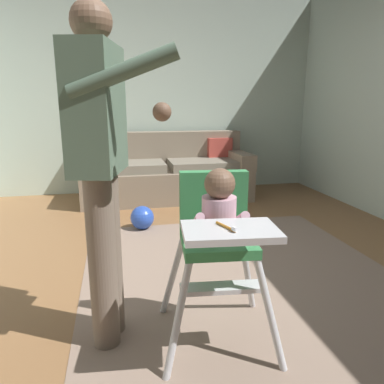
# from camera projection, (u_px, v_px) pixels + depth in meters

# --- Properties ---
(ground) EXTENTS (6.09, 7.28, 0.10)m
(ground) POSITION_uv_depth(u_px,v_px,m) (204.00, 283.00, 2.66)
(ground) COLOR brown
(wall_far) EXTENTS (5.29, 0.06, 2.68)m
(wall_far) POSITION_uv_depth(u_px,v_px,m) (156.00, 96.00, 5.06)
(wall_far) COLOR #B6C9B9
(wall_far) RESTS_ON ground
(area_rug) EXTENTS (2.27, 2.81, 0.01)m
(area_rug) POSITION_uv_depth(u_px,v_px,m) (248.00, 285.00, 2.53)
(area_rug) COLOR gray
(area_rug) RESTS_ON ground
(couch) EXTENTS (2.17, 0.86, 0.86)m
(couch) POSITION_uv_depth(u_px,v_px,m) (167.00, 173.00, 4.82)
(couch) COLOR gray
(couch) RESTS_ON ground
(high_chair) EXTENTS (0.66, 0.77, 0.94)m
(high_chair) POSITION_uv_depth(u_px,v_px,m) (218.00, 225.00, 1.82)
(high_chair) COLOR silver
(high_chair) RESTS_ON ground
(adult_standing) EXTENTS (0.51, 0.57, 1.69)m
(adult_standing) POSITION_uv_depth(u_px,v_px,m) (101.00, 162.00, 1.76)
(adult_standing) COLOR #736254
(adult_standing) RESTS_ON ground
(toy_ball) EXTENTS (0.24, 0.24, 0.24)m
(toy_ball) POSITION_uv_depth(u_px,v_px,m) (142.00, 218.00, 3.65)
(toy_ball) COLOR #284CB7
(toy_ball) RESTS_ON ground
(wall_clock) EXTENTS (0.35, 0.04, 0.35)m
(wall_clock) POSITION_uv_depth(u_px,v_px,m) (102.00, 59.00, 4.77)
(wall_clock) COLOR white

